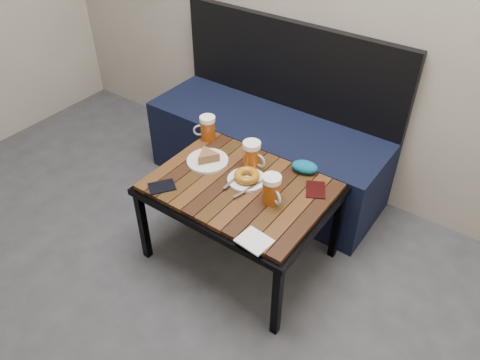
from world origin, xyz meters
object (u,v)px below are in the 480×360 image
Objects in this scene: cafe_table at (240,192)px; passport_navy at (162,187)px; bench at (268,145)px; beer_mug_left at (207,128)px; beer_mug_right at (272,189)px; beer_mug_centre at (252,155)px; knit_pouch at (305,167)px; plate_bagel at (247,177)px; passport_burgundy at (316,190)px; plate_pie at (207,158)px.

passport_navy reaches higher than cafe_table.
bench is 10.82× the size of beer_mug_left.
beer_mug_right is at bearing -4.32° from cafe_table.
beer_mug_right is (0.54, -0.23, 0.00)m from beer_mug_left.
beer_mug_centre is 1.02× the size of beer_mug_right.
plate_bagel is at bearing -129.83° from knit_pouch.
bench reaches higher than beer_mug_right.
beer_mug_right is at bearing -56.73° from bench.
beer_mug_right is 1.14× the size of passport_navy.
plate_bagel is 0.32m from passport_burgundy.
beer_mug_left is 1.02× the size of knit_pouch.
beer_mug_right is 0.23m from passport_burgundy.
beer_mug_left is 0.56m from knit_pouch.
plate_bagel is 0.39m from passport_navy.
beer_mug_centre is at bearing 112.28° from plate_bagel.
passport_navy is 0.70m from passport_burgundy.
beer_mug_centre reaches higher than knit_pouch.
cafe_table is at bearing -71.85° from beer_mug_centre.
plate_bagel is at bearing 77.49° from passport_navy.
plate_pie is at bearing -161.00° from beer_mug_right.
beer_mug_centre is (0.19, -0.45, 0.27)m from bench.
passport_navy is (0.08, -0.44, -0.06)m from beer_mug_left.
bench reaches higher than passport_burgundy.
plate_pie is 0.55m from passport_burgundy.
beer_mug_right is at bearing -152.77° from passport_burgundy.
plate_bagel is at bearing -2.57° from plate_pie.
beer_mug_centre is at bearing 127.13° from beer_mug_left.
cafe_table is at bearing -101.91° from plate_bagel.
plate_pie is 1.61× the size of knit_pouch.
passport_navy is 0.68m from knit_pouch.
cafe_table is 6.22× the size of beer_mug_right.
plate_pie is (0.13, -0.16, -0.04)m from beer_mug_left.
plate_bagel is (-0.17, 0.05, -0.05)m from beer_mug_right.
bench is 11.07× the size of knit_pouch.
cafe_table is at bearing -179.24° from passport_burgundy.
plate_pie is at bearing 163.95° from passport_burgundy.
cafe_table is 7.10× the size of passport_navy.
beer_mug_left is 0.21m from plate_pie.
passport_burgundy is at bearing -39.71° from knit_pouch.
passport_burgundy is (0.53, 0.12, -0.02)m from plate_pie.
passport_navy is at bearing -137.84° from plate_bagel.
plate_pie reaches higher than passport_burgundy.
plate_pie reaches higher than cafe_table.
plate_bagel is at bearing -67.43° from bench.
bench reaches higher than plate_pie.
plate_bagel reaches higher than passport_navy.
beer_mug_right is 1.07× the size of knit_pouch.
passport_burgundy is 0.15m from knit_pouch.
passport_navy and passport_burgundy have the same top height.
beer_mug_right reaches higher than plate_pie.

